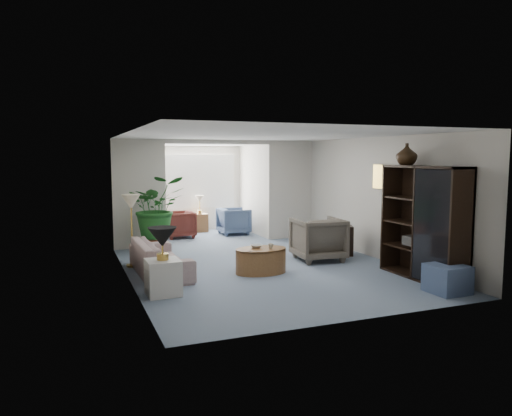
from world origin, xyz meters
name	(u,v)px	position (x,y,z in m)	size (l,w,h in m)	color
floor	(268,270)	(0.00, 0.00, 0.00)	(6.00, 6.00, 0.00)	#7E8DA6
sunroom_floor	(208,236)	(0.00, 4.10, 0.00)	(2.60, 2.60, 0.00)	#7E8DA6
back_pier_left	(140,194)	(-1.90, 3.00, 1.25)	(1.20, 0.12, 2.50)	silver
back_pier_right	(291,190)	(1.90, 3.00, 1.25)	(1.20, 0.12, 2.50)	silver
back_header	(219,142)	(0.00, 3.00, 2.45)	(2.60, 0.12, 0.10)	silver
window_pane	(197,181)	(0.00, 5.18, 1.40)	(2.20, 0.02, 1.50)	white
window_blinds	(197,181)	(0.00, 5.15, 1.40)	(2.20, 0.02, 1.50)	white
framed_picture	(383,177)	(2.46, -0.10, 1.70)	(0.04, 0.50, 0.40)	#B2A48E
sofa	(160,258)	(-1.93, 0.43, 0.30)	(2.02, 0.79, 0.59)	#B5A999
end_table	(163,277)	(-2.13, -0.92, 0.27)	(0.49, 0.49, 0.54)	silver
table_lamp	(162,237)	(-2.13, -0.92, 0.89)	(0.44, 0.44, 0.30)	black
floor_lamp	(131,202)	(-2.31, 1.19, 1.25)	(0.36, 0.36, 0.28)	beige
coffee_table	(261,261)	(-0.21, -0.17, 0.23)	(0.95, 0.95, 0.45)	brown
coffee_bowl	(256,246)	(-0.26, -0.07, 0.48)	(0.21, 0.21, 0.05)	beige
coffee_cup	(271,246)	(-0.06, -0.27, 0.50)	(0.10, 0.10, 0.09)	#BAB4A3
wingback_chair	(318,239)	(1.28, 0.41, 0.44)	(0.93, 0.96, 0.87)	#675D51
side_table_dark	(340,240)	(1.98, 0.71, 0.31)	(0.52, 0.42, 0.63)	black
entertainment_cabinet	(423,223)	(2.23, -1.58, 0.98)	(0.47, 1.76, 1.95)	black
cabinet_urn	(407,154)	(2.23, -1.08, 2.15)	(0.37, 0.37, 0.39)	black
ottoman	(447,279)	(2.00, -2.42, 0.22)	(0.55, 0.55, 0.44)	#4B5781
plant_pot	(158,245)	(-1.62, 2.44, 0.16)	(0.40, 0.40, 0.32)	#A5512F
house_plant	(157,207)	(-1.62, 2.44, 1.00)	(1.23, 1.07, 1.37)	#1E5920
sunroom_chair_blue	(234,221)	(0.75, 4.13, 0.36)	(0.77, 0.79, 0.72)	#4B5781
sunroom_chair_maroon	(179,224)	(-0.75, 4.13, 0.35)	(0.74, 0.76, 0.69)	#53221C
sunroom_table	(200,223)	(0.00, 4.88, 0.25)	(0.42, 0.32, 0.51)	brown
shelf_clutter	(428,217)	(2.18, -1.73, 1.09)	(0.30, 0.84, 1.06)	#3B3936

